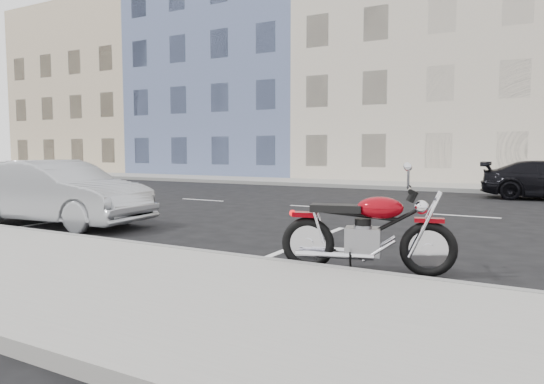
# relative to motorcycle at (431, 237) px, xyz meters

# --- Properties ---
(ground) EXTENTS (120.00, 120.00, 0.00)m
(ground) POSITION_rel_motorcycle_xyz_m (-2.37, 6.35, -0.52)
(ground) COLOR black
(ground) RESTS_ON ground
(sidewalk_far) EXTENTS (80.00, 3.40, 0.15)m
(sidewalk_far) POSITION_rel_motorcycle_xyz_m (-7.37, 15.05, -0.44)
(sidewalk_far) COLOR gray
(sidewalk_far) RESTS_ON ground
(curb_near) EXTENTS (80.00, 0.12, 0.16)m
(curb_near) POSITION_rel_motorcycle_xyz_m (-7.37, -0.65, -0.44)
(curb_near) COLOR gray
(curb_near) RESTS_ON ground
(curb_far) EXTENTS (80.00, 0.12, 0.16)m
(curb_far) POSITION_rel_motorcycle_xyz_m (-7.37, 13.35, -0.44)
(curb_far) COLOR gray
(curb_far) RESTS_ON ground
(bldg_far_west) EXTENTS (12.00, 12.00, 12.00)m
(bldg_far_west) POSITION_rel_motorcycle_xyz_m (-28.37, 22.65, 5.48)
(bldg_far_west) COLOR #CAB593
(bldg_far_west) RESTS_ON ground
(bldg_blue) EXTENTS (12.00, 12.00, 13.00)m
(bldg_blue) POSITION_rel_motorcycle_xyz_m (-16.37, 22.65, 5.98)
(bldg_blue) COLOR slate
(bldg_blue) RESTS_ON ground
(bldg_cream) EXTENTS (12.00, 12.00, 11.50)m
(bldg_cream) POSITION_rel_motorcycle_xyz_m (-4.37, 22.65, 5.23)
(bldg_cream) COLOR beige
(bldg_cream) RESTS_ON ground
(motorcycle) EXTENTS (2.22, 0.91, 1.14)m
(motorcycle) POSITION_rel_motorcycle_xyz_m (0.00, 0.00, 0.00)
(motorcycle) COLOR black
(motorcycle) RESTS_ON ground
(sedan_silver) EXTENTS (4.35, 1.80, 1.40)m
(sedan_silver) POSITION_rel_motorcycle_xyz_m (-7.90, 0.61, 0.18)
(sedan_silver) COLOR #9FA1A6
(sedan_silver) RESTS_ON ground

